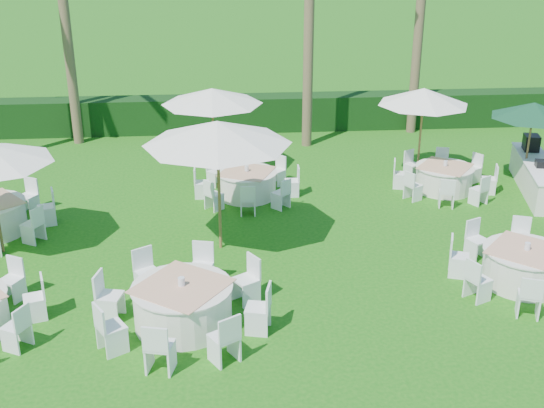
{
  "coord_description": "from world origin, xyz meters",
  "views": [
    {
      "loc": [
        -0.41,
        -11.29,
        6.89
      ],
      "look_at": [
        0.69,
        2.02,
        1.3
      ],
      "focal_mm": 45.0,
      "sensor_mm": 36.0,
      "label": 1
    }
  ],
  "objects_px": {
    "umbrella_d": "(424,96)",
    "umbrella_green": "(534,110)",
    "umbrella_c": "(212,96)",
    "banquet_table_b": "(183,304)",
    "banquet_table_f": "(444,178)",
    "banquet_table_e": "(247,183)",
    "banquet_table_c": "(524,266)",
    "umbrella_b": "(217,133)",
    "buffet_table": "(536,175)"
  },
  "relations": [
    {
      "from": "banquet_table_e",
      "to": "banquet_table_c",
      "type": "bearing_deg",
      "value": -43.98
    },
    {
      "from": "umbrella_b",
      "to": "umbrella_green",
      "type": "distance_m",
      "value": 9.01
    },
    {
      "from": "banquet_table_c",
      "to": "umbrella_c",
      "type": "relative_size",
      "value": 1.02
    },
    {
      "from": "banquet_table_c",
      "to": "banquet_table_f",
      "type": "bearing_deg",
      "value": 89.9
    },
    {
      "from": "banquet_table_f",
      "to": "umbrella_d",
      "type": "xyz_separation_m",
      "value": [
        -0.48,
        0.92,
        2.04
      ]
    },
    {
      "from": "banquet_table_c",
      "to": "umbrella_b",
      "type": "distance_m",
      "value": 6.9
    },
    {
      "from": "banquet_table_f",
      "to": "umbrella_green",
      "type": "bearing_deg",
      "value": 1.72
    },
    {
      "from": "banquet_table_c",
      "to": "umbrella_c",
      "type": "xyz_separation_m",
      "value": [
        -6.25,
        7.0,
        1.92
      ]
    },
    {
      "from": "banquet_table_b",
      "to": "buffet_table",
      "type": "distance_m",
      "value": 11.06
    },
    {
      "from": "banquet_table_c",
      "to": "buffet_table",
      "type": "height_order",
      "value": "buffet_table"
    },
    {
      "from": "umbrella_d",
      "to": "umbrella_green",
      "type": "bearing_deg",
      "value": -17.13
    },
    {
      "from": "umbrella_green",
      "to": "buffet_table",
      "type": "height_order",
      "value": "umbrella_green"
    },
    {
      "from": "banquet_table_e",
      "to": "banquet_table_f",
      "type": "relative_size",
      "value": 1.02
    },
    {
      "from": "banquet_table_b",
      "to": "umbrella_b",
      "type": "bearing_deg",
      "value": 76.96
    },
    {
      "from": "umbrella_c",
      "to": "umbrella_green",
      "type": "height_order",
      "value": "umbrella_c"
    },
    {
      "from": "umbrella_green",
      "to": "banquet_table_f",
      "type": "bearing_deg",
      "value": -178.28
    },
    {
      "from": "umbrella_c",
      "to": "umbrella_d",
      "type": "bearing_deg",
      "value": -8.64
    },
    {
      "from": "banquet_table_b",
      "to": "banquet_table_e",
      "type": "distance_m",
      "value": 6.36
    },
    {
      "from": "banquet_table_f",
      "to": "umbrella_b",
      "type": "bearing_deg",
      "value": -153.53
    },
    {
      "from": "umbrella_c",
      "to": "banquet_table_c",
      "type": "bearing_deg",
      "value": -48.24
    },
    {
      "from": "banquet_table_b",
      "to": "banquet_table_f",
      "type": "distance_m",
      "value": 9.24
    },
    {
      "from": "umbrella_green",
      "to": "banquet_table_c",
      "type": "bearing_deg",
      "value": -113.55
    },
    {
      "from": "banquet_table_b",
      "to": "banquet_table_f",
      "type": "xyz_separation_m",
      "value": [
        6.87,
        6.19,
        -0.06
      ]
    },
    {
      "from": "banquet_table_f",
      "to": "umbrella_c",
      "type": "distance_m",
      "value": 6.8
    },
    {
      "from": "banquet_table_b",
      "to": "banquet_table_f",
      "type": "relative_size",
      "value": 1.17
    },
    {
      "from": "banquet_table_c",
      "to": "banquet_table_e",
      "type": "distance_m",
      "value": 7.49
    },
    {
      "from": "banquet_table_f",
      "to": "banquet_table_c",
      "type": "bearing_deg",
      "value": -90.1
    },
    {
      "from": "banquet_table_f",
      "to": "umbrella_c",
      "type": "bearing_deg",
      "value": 163.96
    },
    {
      "from": "banquet_table_e",
      "to": "banquet_table_f",
      "type": "height_order",
      "value": "banquet_table_e"
    },
    {
      "from": "banquet_table_b",
      "to": "banquet_table_e",
      "type": "height_order",
      "value": "banquet_table_b"
    },
    {
      "from": "umbrella_b",
      "to": "buffet_table",
      "type": "relative_size",
      "value": 0.87
    },
    {
      "from": "umbrella_green",
      "to": "umbrella_c",
      "type": "bearing_deg",
      "value": 168.55
    },
    {
      "from": "banquet_table_b",
      "to": "umbrella_d",
      "type": "relative_size",
      "value": 1.22
    },
    {
      "from": "umbrella_c",
      "to": "umbrella_d",
      "type": "relative_size",
      "value": 1.08
    },
    {
      "from": "umbrella_d",
      "to": "banquet_table_c",
      "type": "bearing_deg",
      "value": -85.6
    },
    {
      "from": "buffet_table",
      "to": "umbrella_b",
      "type": "bearing_deg",
      "value": -161.98
    },
    {
      "from": "umbrella_b",
      "to": "umbrella_d",
      "type": "xyz_separation_m",
      "value": [
        5.67,
        3.98,
        -0.3
      ]
    },
    {
      "from": "banquet_table_b",
      "to": "banquet_table_e",
      "type": "bearing_deg",
      "value": 76.65
    },
    {
      "from": "banquet_table_c",
      "to": "umbrella_c",
      "type": "height_order",
      "value": "umbrella_c"
    },
    {
      "from": "umbrella_c",
      "to": "umbrella_d",
      "type": "distance_m",
      "value": 5.85
    },
    {
      "from": "banquet_table_e",
      "to": "banquet_table_f",
      "type": "distance_m",
      "value": 5.4
    },
    {
      "from": "banquet_table_e",
      "to": "buffet_table",
      "type": "distance_m",
      "value": 7.87
    },
    {
      "from": "banquet_table_b",
      "to": "umbrella_b",
      "type": "height_order",
      "value": "umbrella_b"
    },
    {
      "from": "banquet_table_e",
      "to": "umbrella_green",
      "type": "distance_m",
      "value": 7.9
    },
    {
      "from": "banquet_table_e",
      "to": "umbrella_d",
      "type": "height_order",
      "value": "umbrella_d"
    },
    {
      "from": "banquet_table_b",
      "to": "umbrella_d",
      "type": "bearing_deg",
      "value": 48.05
    },
    {
      "from": "banquet_table_b",
      "to": "umbrella_d",
      "type": "xyz_separation_m",
      "value": [
        6.39,
        7.11,
        1.98
      ]
    },
    {
      "from": "banquet_table_c",
      "to": "umbrella_d",
      "type": "height_order",
      "value": "umbrella_d"
    },
    {
      "from": "banquet_table_e",
      "to": "umbrella_d",
      "type": "relative_size",
      "value": 1.06
    },
    {
      "from": "banquet_table_f",
      "to": "umbrella_green",
      "type": "distance_m",
      "value": 2.93
    }
  ]
}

